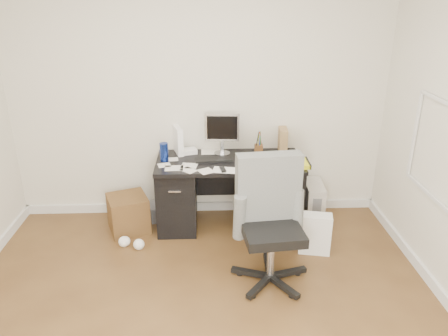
# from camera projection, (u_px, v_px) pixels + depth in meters

# --- Properties ---
(ground) EXTENTS (4.00, 4.00, 0.00)m
(ground) POSITION_uv_depth(u_px,v_px,m) (200.00, 335.00, 3.25)
(ground) COLOR #492F17
(ground) RESTS_ON ground
(room_shell) EXTENTS (4.02, 4.02, 2.71)m
(room_shell) POSITION_uv_depth(u_px,v_px,m) (200.00, 119.00, 2.65)
(room_shell) COLOR beige
(room_shell) RESTS_ON ground
(desk) EXTENTS (1.50, 0.70, 0.75)m
(desk) POSITION_uv_depth(u_px,v_px,m) (229.00, 191.00, 4.64)
(desk) COLOR black
(desk) RESTS_ON ground
(loose_papers) EXTENTS (1.10, 0.60, 0.00)m
(loose_papers) POSITION_uv_depth(u_px,v_px,m) (210.00, 162.00, 4.45)
(loose_papers) COLOR white
(loose_papers) RESTS_ON desk
(lcd_monitor) EXTENTS (0.37, 0.23, 0.45)m
(lcd_monitor) POSITION_uv_depth(u_px,v_px,m) (222.00, 134.00, 4.58)
(lcd_monitor) COLOR #B6B5BA
(lcd_monitor) RESTS_ON desk
(keyboard) EXTENTS (0.39, 0.17, 0.02)m
(keyboard) POSITION_uv_depth(u_px,v_px,m) (214.00, 160.00, 4.49)
(keyboard) COLOR black
(keyboard) RESTS_ON desk
(computer_mouse) EXTENTS (0.09, 0.09, 0.07)m
(computer_mouse) POSITION_uv_depth(u_px,v_px,m) (273.00, 157.00, 4.50)
(computer_mouse) COLOR #B6B5BA
(computer_mouse) RESTS_ON desk
(travel_mug) EXTENTS (0.09, 0.09, 0.19)m
(travel_mug) POSITION_uv_depth(u_px,v_px,m) (164.00, 152.00, 4.44)
(travel_mug) COLOR navy
(travel_mug) RESTS_ON desk
(white_binder) EXTENTS (0.18, 0.27, 0.29)m
(white_binder) POSITION_uv_depth(u_px,v_px,m) (178.00, 140.00, 4.64)
(white_binder) COLOR white
(white_binder) RESTS_ON desk
(magazine_file) EXTENTS (0.13, 0.23, 0.26)m
(magazine_file) POSITION_uv_depth(u_px,v_px,m) (283.00, 140.00, 4.70)
(magazine_file) COLOR olive
(magazine_file) RESTS_ON desk
(pen_cup) EXTENTS (0.11, 0.11, 0.26)m
(pen_cup) POSITION_uv_depth(u_px,v_px,m) (259.00, 143.00, 4.62)
(pen_cup) COLOR brown
(pen_cup) RESTS_ON desk
(yellow_book) EXTENTS (0.20, 0.25, 0.04)m
(yellow_book) POSITION_uv_depth(u_px,v_px,m) (299.00, 163.00, 4.37)
(yellow_book) COLOR yellow
(yellow_book) RESTS_ON desk
(paper_remote) EXTENTS (0.26, 0.22, 0.02)m
(paper_remote) POSITION_uv_depth(u_px,v_px,m) (224.00, 169.00, 4.25)
(paper_remote) COLOR white
(paper_remote) RESTS_ON desk
(office_chair) EXTENTS (0.70, 0.70, 1.13)m
(office_chair) POSITION_uv_depth(u_px,v_px,m) (272.00, 225.00, 3.64)
(office_chair) COLOR #545654
(office_chair) RESTS_ON ground
(pc_tower) EXTENTS (0.21, 0.43, 0.42)m
(pc_tower) POSITION_uv_depth(u_px,v_px,m) (313.00, 201.00, 4.82)
(pc_tower) COLOR #B5AEA3
(pc_tower) RESTS_ON ground
(shopping_bag) EXTENTS (0.33, 0.27, 0.40)m
(shopping_bag) POSITION_uv_depth(u_px,v_px,m) (315.00, 233.00, 4.21)
(shopping_bag) COLOR white
(shopping_bag) RESTS_ON ground
(wicker_basket) EXTENTS (0.50, 0.50, 0.39)m
(wicker_basket) POSITION_uv_depth(u_px,v_px,m) (128.00, 213.00, 4.60)
(wicker_basket) COLOR #472815
(wicker_basket) RESTS_ON ground
(desk_printer) EXTENTS (0.35, 0.31, 0.18)m
(desk_printer) POSITION_uv_depth(u_px,v_px,m) (164.00, 210.00, 4.89)
(desk_printer) COLOR slate
(desk_printer) RESTS_ON ground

